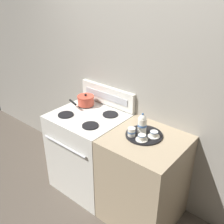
{
  "coord_description": "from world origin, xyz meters",
  "views": [
    {
      "loc": [
        1.39,
        -1.71,
        2.22
      ],
      "look_at": [
        -0.1,
        0.09,
        1.01
      ],
      "focal_mm": 42.0,
      "sensor_mm": 36.0,
      "label": 1
    }
  ],
  "objects_px": {
    "serving_tray": "(144,135)",
    "teacup_left": "(154,134)",
    "teapot": "(142,124)",
    "teacup_right": "(142,137)",
    "creamer_jug": "(131,132)",
    "saucepan": "(86,100)",
    "stove": "(90,151)"
  },
  "relations": [
    {
      "from": "stove",
      "to": "saucepan",
      "type": "height_order",
      "value": "saucepan"
    },
    {
      "from": "teacup_right",
      "to": "creamer_jug",
      "type": "relative_size",
      "value": 1.39
    },
    {
      "from": "teapot",
      "to": "teacup_left",
      "type": "height_order",
      "value": "teapot"
    },
    {
      "from": "teapot",
      "to": "serving_tray",
      "type": "bearing_deg",
      "value": -0.84
    },
    {
      "from": "saucepan",
      "to": "teapot",
      "type": "xyz_separation_m",
      "value": [
        0.83,
        -0.11,
        0.04
      ]
    },
    {
      "from": "teacup_right",
      "to": "creamer_jug",
      "type": "bearing_deg",
      "value": -179.47
    },
    {
      "from": "teacup_right",
      "to": "teapot",
      "type": "bearing_deg",
      "value": 124.34
    },
    {
      "from": "creamer_jug",
      "to": "stove",
      "type": "bearing_deg",
      "value": 174.75
    },
    {
      "from": "saucepan",
      "to": "teacup_right",
      "type": "height_order",
      "value": "saucepan"
    },
    {
      "from": "stove",
      "to": "saucepan",
      "type": "distance_m",
      "value": 0.58
    },
    {
      "from": "teacup_left",
      "to": "saucepan",
      "type": "bearing_deg",
      "value": 174.73
    },
    {
      "from": "serving_tray",
      "to": "teapot",
      "type": "bearing_deg",
      "value": 179.16
    },
    {
      "from": "stove",
      "to": "serving_tray",
      "type": "xyz_separation_m",
      "value": [
        0.67,
        0.04,
        0.47
      ]
    },
    {
      "from": "teapot",
      "to": "teacup_right",
      "type": "relative_size",
      "value": 1.89
    },
    {
      "from": "serving_tray",
      "to": "teapot",
      "type": "relative_size",
      "value": 1.64
    },
    {
      "from": "saucepan",
      "to": "teacup_right",
      "type": "bearing_deg",
      "value": -12.85
    },
    {
      "from": "creamer_jug",
      "to": "saucepan",
      "type": "bearing_deg",
      "value": 165.31
    },
    {
      "from": "stove",
      "to": "teacup_left",
      "type": "height_order",
      "value": "teacup_left"
    },
    {
      "from": "teapot",
      "to": "creamer_jug",
      "type": "relative_size",
      "value": 2.61
    },
    {
      "from": "saucepan",
      "to": "teacup_left",
      "type": "relative_size",
      "value": 2.56
    },
    {
      "from": "saucepan",
      "to": "teacup_left",
      "type": "bearing_deg",
      "value": -5.27
    },
    {
      "from": "stove",
      "to": "saucepan",
      "type": "bearing_deg",
      "value": 140.27
    },
    {
      "from": "stove",
      "to": "teapot",
      "type": "height_order",
      "value": "teapot"
    },
    {
      "from": "stove",
      "to": "creamer_jug",
      "type": "relative_size",
      "value": 11.91
    },
    {
      "from": "teapot",
      "to": "teacup_right",
      "type": "height_order",
      "value": "teapot"
    },
    {
      "from": "saucepan",
      "to": "creamer_jug",
      "type": "bearing_deg",
      "value": -14.69
    },
    {
      "from": "serving_tray",
      "to": "teacup_left",
      "type": "height_order",
      "value": "teacup_left"
    },
    {
      "from": "stove",
      "to": "saucepan",
      "type": "relative_size",
      "value": 3.35
    },
    {
      "from": "teacup_right",
      "to": "creamer_jug",
      "type": "distance_m",
      "value": 0.11
    },
    {
      "from": "teapot",
      "to": "creamer_jug",
      "type": "bearing_deg",
      "value": -117.8
    },
    {
      "from": "serving_tray",
      "to": "teapot",
      "type": "height_order",
      "value": "teapot"
    },
    {
      "from": "stove",
      "to": "creamer_jug",
      "type": "height_order",
      "value": "creamer_jug"
    }
  ]
}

